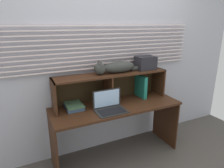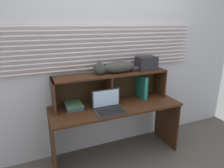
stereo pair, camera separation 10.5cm
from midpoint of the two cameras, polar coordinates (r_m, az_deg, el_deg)
name	(u,v)px [view 1 (the left image)]	position (r m, az deg, el deg)	size (l,w,h in m)	color
ground_plane	(124,165)	(2.69, 2.33, -22.19)	(4.40, 4.40, 0.00)	#4C4742
back_panel_with_blinds	(106,59)	(2.61, -2.99, 7.21)	(4.40, 0.08, 2.50)	#B1B1BD
desk	(116,115)	(2.54, 0.09, -8.81)	(1.62, 0.57, 0.72)	#3C2112
hutch_shelf_unit	(111,81)	(2.53, -1.60, 0.86)	(1.48, 0.29, 0.38)	#3C2112
cat	(116,67)	(2.48, -0.03, 4.84)	(0.77, 0.17, 0.18)	#333532
laptop	(110,106)	(2.33, -1.96, -6.47)	(0.35, 0.25, 0.23)	#252525
binder_upright	(141,86)	(2.74, 7.19, -0.62)	(0.05, 0.24, 0.30)	#1D7867
book_stack	(74,106)	(2.44, -12.15, -6.24)	(0.20, 0.26, 0.06)	#3A5B7A
storage_box	(145,63)	(2.69, 8.49, 6.00)	(0.26, 0.18, 0.18)	black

